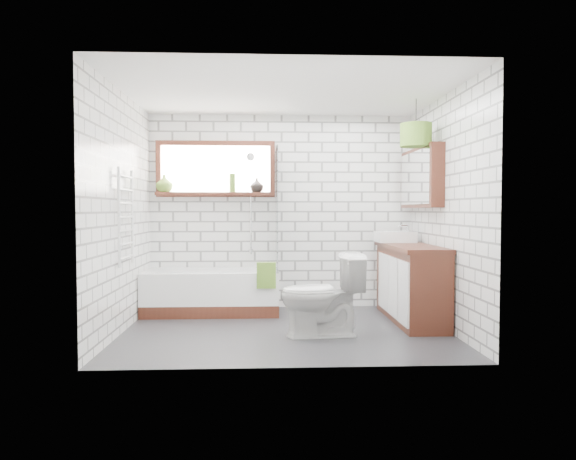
{
  "coord_description": "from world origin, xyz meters",
  "views": [
    {
      "loc": [
        -0.22,
        -5.39,
        1.28
      ],
      "look_at": [
        0.04,
        0.25,
        1.05
      ],
      "focal_mm": 32.0,
      "sensor_mm": 36.0,
      "label": 1
    }
  ],
  "objects_px": {
    "bathtub": "(212,292)",
    "pendant": "(416,135)",
    "vanity": "(411,283)",
    "toilet": "(321,295)",
    "basin": "(395,237)"
  },
  "relations": [
    {
      "from": "basin",
      "to": "pendant",
      "type": "relative_size",
      "value": 1.32
    },
    {
      "from": "basin",
      "to": "toilet",
      "type": "xyz_separation_m",
      "value": [
        -1.04,
        -1.16,
        -0.52
      ]
    },
    {
      "from": "vanity",
      "to": "pendant",
      "type": "bearing_deg",
      "value": -91.31
    },
    {
      "from": "bathtub",
      "to": "toilet",
      "type": "distance_m",
      "value": 1.72
    },
    {
      "from": "toilet",
      "to": "pendant",
      "type": "xyz_separation_m",
      "value": [
        1.1,
        0.5,
        1.68
      ]
    },
    {
      "from": "toilet",
      "to": "basin",
      "type": "bearing_deg",
      "value": 133.49
    },
    {
      "from": "basin",
      "to": "vanity",
      "type": "bearing_deg",
      "value": -83.16
    },
    {
      "from": "basin",
      "to": "pendant",
      "type": "height_order",
      "value": "pendant"
    },
    {
      "from": "vanity",
      "to": "toilet",
      "type": "xyz_separation_m",
      "value": [
        -1.1,
        -0.66,
        -0.02
      ]
    },
    {
      "from": "basin",
      "to": "toilet",
      "type": "distance_m",
      "value": 1.65
    },
    {
      "from": "vanity",
      "to": "basin",
      "type": "relative_size",
      "value": 3.36
    },
    {
      "from": "bathtub",
      "to": "pendant",
      "type": "xyz_separation_m",
      "value": [
        2.32,
        -0.7,
        1.84
      ]
    },
    {
      "from": "bathtub",
      "to": "vanity",
      "type": "relative_size",
      "value": 1.07
    },
    {
      "from": "bathtub",
      "to": "pendant",
      "type": "distance_m",
      "value": 3.04
    },
    {
      "from": "vanity",
      "to": "toilet",
      "type": "height_order",
      "value": "vanity"
    }
  ]
}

